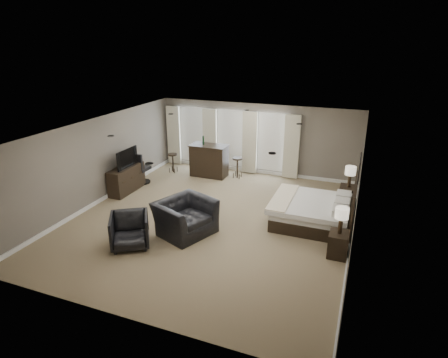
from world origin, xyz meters
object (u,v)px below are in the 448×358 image
(desk_chair, at_px, (141,168))
(bar_stool_left, at_px, (173,163))
(bed, at_px, (311,200))
(nightstand_far, at_px, (347,197))
(lamp_near, at_px, (341,221))
(bar_counter, at_px, (209,160))
(dresser, at_px, (127,179))
(bar_stool_right, at_px, (237,168))
(tv, at_px, (125,165))
(armchair_far, at_px, (130,229))
(nightstand_near, at_px, (338,244))
(lamp_far, at_px, (350,177))
(armchair_near, at_px, (185,212))

(desk_chair, bearing_deg, bar_stool_left, -104.95)
(bed, distance_m, nightstand_far, 1.74)
(bed, relative_size, lamp_near, 3.29)
(bar_counter, bearing_deg, bar_stool_left, -174.77)
(lamp_near, relative_size, dresser, 0.43)
(desk_chair, bearing_deg, bar_stool_right, -145.71)
(tv, height_order, armchair_far, tv)
(bed, xyz_separation_m, armchair_far, (-3.89, -2.83, -0.21))
(armchair_far, bearing_deg, lamp_near, -16.19)
(nightstand_far, bearing_deg, desk_chair, -175.86)
(lamp_near, height_order, bar_stool_left, lamp_near)
(nightstand_near, xyz_separation_m, desk_chair, (-6.89, 2.40, 0.27))
(lamp_far, bearing_deg, dresser, -169.06)
(armchair_far, xyz_separation_m, bar_stool_right, (0.86, 5.49, -0.08))
(lamp_far, height_order, bar_stool_left, lamp_far)
(dresser, distance_m, bar_stool_right, 3.93)
(nightstand_far, xyz_separation_m, lamp_far, (0.00, 0.00, 0.64))
(bar_stool_left, bearing_deg, bar_counter, 5.23)
(bar_counter, bearing_deg, lamp_near, -38.36)
(dresser, xyz_separation_m, armchair_far, (2.14, -2.94, 0.03))
(nightstand_near, relative_size, bar_counter, 0.43)
(bar_stool_left, bearing_deg, bar_stool_right, 7.10)
(armchair_near, bearing_deg, nightstand_near, -63.37)
(nightstand_far, bearing_deg, dresser, -169.06)
(nightstand_far, height_order, bar_stool_left, bar_stool_left)
(nightstand_far, bearing_deg, tv, -169.06)
(lamp_near, xyz_separation_m, lamp_far, (0.00, 2.90, 0.06))
(bed, distance_m, bar_counter, 4.77)
(nightstand_near, height_order, lamp_near, lamp_near)
(lamp_near, bearing_deg, armchair_near, -175.53)
(bar_counter, xyz_separation_m, desk_chair, (-1.93, -1.53, -0.03))
(armchair_far, height_order, bar_counter, bar_counter)
(bar_stool_right, bearing_deg, nightstand_far, -17.09)
(bar_stool_right, bearing_deg, tv, -139.69)
(nightstand_near, xyz_separation_m, tv, (-6.92, 1.56, 0.63))
(lamp_far, distance_m, dresser, 7.07)
(armchair_near, bearing_deg, nightstand_far, -27.89)
(tv, height_order, desk_chair, desk_chair)
(bed, height_order, bar_counter, bed)
(armchair_near, bearing_deg, bar_stool_right, 23.50)
(nightstand_near, bearing_deg, nightstand_far, 90.00)
(bar_stool_left, height_order, bar_stool_right, bar_stool_right)
(bar_stool_right, bearing_deg, nightstand_near, -46.31)
(armchair_near, bearing_deg, desk_chair, 70.85)
(tv, relative_size, armchair_near, 0.77)
(lamp_far, distance_m, armchair_far, 6.44)
(bed, bearing_deg, nightstand_far, 58.46)
(lamp_far, bearing_deg, tv, -169.06)
(tv, bearing_deg, bed, -91.07)
(nightstand_near, distance_m, armchair_near, 3.84)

